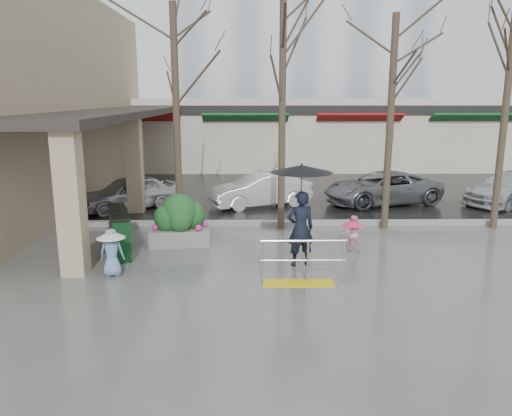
{
  "coord_description": "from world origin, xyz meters",
  "views": [
    {
      "loc": [
        0.21,
        -11.74,
        4.1
      ],
      "look_at": [
        0.37,
        0.78,
        1.3
      ],
      "focal_mm": 35.0,
      "sensor_mm": 36.0,
      "label": 1
    }
  ],
  "objects_px": {
    "tree_mideast": "(393,71)",
    "car_b": "(261,190)",
    "child_blue": "(111,248)",
    "car_c": "(382,188)",
    "planter": "(180,220)",
    "handrail": "(301,268)",
    "tree_midwest": "(283,57)",
    "car_a": "(129,193)",
    "tree_east": "(512,52)",
    "tree_west": "(175,63)",
    "child_pink": "(353,230)",
    "news_boxes": "(120,231)",
    "woman": "(301,204)",
    "car_d": "(511,188)"
  },
  "relations": [
    {
      "from": "handrail",
      "to": "tree_west",
      "type": "height_order",
      "value": "tree_west"
    },
    {
      "from": "tree_west",
      "to": "child_pink",
      "type": "distance_m",
      "value": 7.13
    },
    {
      "from": "tree_east",
      "to": "planter",
      "type": "bearing_deg",
      "value": -170.07
    },
    {
      "from": "car_c",
      "to": "child_pink",
      "type": "bearing_deg",
      "value": -36.86
    },
    {
      "from": "tree_west",
      "to": "planter",
      "type": "relative_size",
      "value": 3.89
    },
    {
      "from": "child_blue",
      "to": "news_boxes",
      "type": "bearing_deg",
      "value": -83.0
    },
    {
      "from": "tree_mideast",
      "to": "handrail",
      "type": "bearing_deg",
      "value": -123.19
    },
    {
      "from": "tree_midwest",
      "to": "car_a",
      "type": "distance_m",
      "value": 7.71
    },
    {
      "from": "planter",
      "to": "car_d",
      "type": "xyz_separation_m",
      "value": [
        12.15,
        5.32,
        -0.07
      ]
    },
    {
      "from": "child_blue",
      "to": "news_boxes",
      "type": "xyz_separation_m",
      "value": [
        -0.28,
        1.82,
        -0.11
      ]
    },
    {
      "from": "car_b",
      "to": "car_c",
      "type": "xyz_separation_m",
      "value": [
        4.74,
        0.38,
        0.0
      ]
    },
    {
      "from": "tree_west",
      "to": "tree_midwest",
      "type": "distance_m",
      "value": 3.2
    },
    {
      "from": "car_a",
      "to": "car_b",
      "type": "distance_m",
      "value": 4.92
    },
    {
      "from": "child_blue",
      "to": "car_b",
      "type": "height_order",
      "value": "car_b"
    },
    {
      "from": "news_boxes",
      "to": "car_c",
      "type": "distance_m",
      "value": 10.57
    },
    {
      "from": "handrail",
      "to": "car_c",
      "type": "relative_size",
      "value": 0.42
    },
    {
      "from": "handrail",
      "to": "car_a",
      "type": "relative_size",
      "value": 0.51
    },
    {
      "from": "child_pink",
      "to": "news_boxes",
      "type": "xyz_separation_m",
      "value": [
        -6.28,
        -0.07,
        0.01
      ]
    },
    {
      "from": "tree_mideast",
      "to": "child_blue",
      "type": "bearing_deg",
      "value": -150.59
    },
    {
      "from": "handrail",
      "to": "tree_midwest",
      "type": "xyz_separation_m",
      "value": [
        -0.16,
        4.8,
        4.86
      ]
    },
    {
      "from": "tree_west",
      "to": "child_blue",
      "type": "bearing_deg",
      "value": -103.31
    },
    {
      "from": "tree_midwest",
      "to": "planter",
      "type": "bearing_deg",
      "value": -150.03
    },
    {
      "from": "tree_midwest",
      "to": "tree_east",
      "type": "xyz_separation_m",
      "value": [
        6.8,
        -0.0,
        0.15
      ]
    },
    {
      "from": "tree_east",
      "to": "child_blue",
      "type": "xyz_separation_m",
      "value": [
        -11.0,
        -4.23,
        -4.7
      ]
    },
    {
      "from": "tree_midwest",
      "to": "news_boxes",
      "type": "bearing_deg",
      "value": -151.76
    },
    {
      "from": "news_boxes",
      "to": "car_a",
      "type": "height_order",
      "value": "car_a"
    },
    {
      "from": "tree_west",
      "to": "car_a",
      "type": "xyz_separation_m",
      "value": [
        -2.28,
        2.86,
        -4.45
      ]
    },
    {
      "from": "handrail",
      "to": "tree_midwest",
      "type": "height_order",
      "value": "tree_midwest"
    },
    {
      "from": "tree_mideast",
      "to": "tree_east",
      "type": "distance_m",
      "value": 3.54
    },
    {
      "from": "tree_mideast",
      "to": "car_b",
      "type": "distance_m",
      "value": 6.62
    },
    {
      "from": "child_blue",
      "to": "car_a",
      "type": "distance_m",
      "value": 7.2
    },
    {
      "from": "tree_midwest",
      "to": "child_pink",
      "type": "height_order",
      "value": "tree_midwest"
    },
    {
      "from": "planter",
      "to": "car_b",
      "type": "relative_size",
      "value": 0.46
    },
    {
      "from": "tree_east",
      "to": "car_b",
      "type": "relative_size",
      "value": 1.88
    },
    {
      "from": "car_a",
      "to": "car_c",
      "type": "distance_m",
      "value": 9.68
    },
    {
      "from": "tree_west",
      "to": "tree_east",
      "type": "bearing_deg",
      "value": 0.0
    },
    {
      "from": "car_d",
      "to": "woman",
      "type": "bearing_deg",
      "value": -81.98
    },
    {
      "from": "planter",
      "to": "news_boxes",
      "type": "relative_size",
      "value": 0.83
    },
    {
      "from": "child_blue",
      "to": "car_b",
      "type": "bearing_deg",
      "value": -117.53
    },
    {
      "from": "child_pink",
      "to": "child_blue",
      "type": "relative_size",
      "value": 0.86
    },
    {
      "from": "car_c",
      "to": "tree_mideast",
      "type": "bearing_deg",
      "value": -28.61
    },
    {
      "from": "tree_east",
      "to": "car_b",
      "type": "height_order",
      "value": "tree_east"
    },
    {
      "from": "tree_mideast",
      "to": "planter",
      "type": "bearing_deg",
      "value": -164.74
    },
    {
      "from": "tree_west",
      "to": "tree_east",
      "type": "xyz_separation_m",
      "value": [
        10.0,
        0.0,
        0.3
      ]
    },
    {
      "from": "planter",
      "to": "child_pink",
      "type": "bearing_deg",
      "value": -7.56
    },
    {
      "from": "handrail",
      "to": "car_d",
      "type": "relative_size",
      "value": 0.44
    },
    {
      "from": "tree_east",
      "to": "car_c",
      "type": "bearing_deg",
      "value": 125.63
    },
    {
      "from": "tree_midwest",
      "to": "woman",
      "type": "bearing_deg",
      "value": -85.93
    },
    {
      "from": "woman",
      "to": "child_blue",
      "type": "bearing_deg",
      "value": -4.08
    },
    {
      "from": "child_pink",
      "to": "handrail",
      "type": "bearing_deg",
      "value": 68.32
    }
  ]
}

